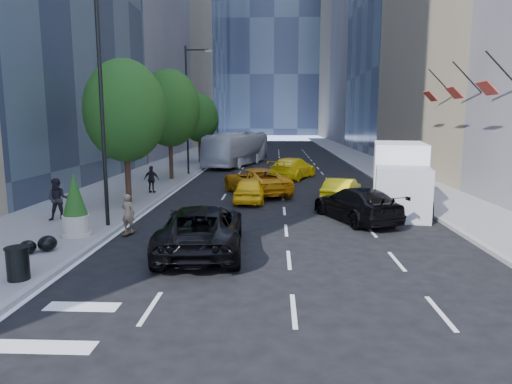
{
  "coord_description": "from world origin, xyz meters",
  "views": [
    {
      "loc": [
        0.53,
        -14.45,
        4.6
      ],
      "look_at": [
        -0.25,
        4.03,
        1.6
      ],
      "focal_mm": 32.0,
      "sensor_mm": 36.0,
      "label": 1
    }
  ],
  "objects_px": {
    "planter_shrub": "(75,206)",
    "city_bus": "(237,149)",
    "black_sedan_lincoln": "(202,229)",
    "trash_can": "(18,264)",
    "black_sedan_mercedes": "(356,204)",
    "box_truck": "(399,176)",
    "skateboarder": "(128,216)"
  },
  "relations": [
    {
      "from": "black_sedan_lincoln",
      "to": "city_bus",
      "type": "height_order",
      "value": "city_bus"
    },
    {
      "from": "skateboarder",
      "to": "box_truck",
      "type": "relative_size",
      "value": 0.21
    },
    {
      "from": "black_sedan_mercedes",
      "to": "box_truck",
      "type": "xyz_separation_m",
      "value": [
        2.65,
        2.9,
        0.93
      ]
    },
    {
      "from": "city_bus",
      "to": "planter_shrub",
      "type": "bearing_deg",
      "value": -82.47
    },
    {
      "from": "city_bus",
      "to": "box_truck",
      "type": "xyz_separation_m",
      "value": [
        10.05,
        -21.49,
        0.06
      ]
    },
    {
      "from": "black_sedan_mercedes",
      "to": "black_sedan_lincoln",
      "type": "bearing_deg",
      "value": 18.58
    },
    {
      "from": "trash_can",
      "to": "planter_shrub",
      "type": "xyz_separation_m",
      "value": [
        -0.47,
        4.83,
        0.7
      ]
    },
    {
      "from": "box_truck",
      "to": "planter_shrub",
      "type": "relative_size",
      "value": 3.04
    },
    {
      "from": "city_bus",
      "to": "planter_shrub",
      "type": "xyz_separation_m",
      "value": [
        -3.87,
        -28.08,
        -0.34
      ]
    },
    {
      "from": "black_sedan_mercedes",
      "to": "trash_can",
      "type": "distance_m",
      "value": 13.75
    },
    {
      "from": "trash_can",
      "to": "planter_shrub",
      "type": "height_order",
      "value": "planter_shrub"
    },
    {
      "from": "black_sedan_lincoln",
      "to": "city_bus",
      "type": "bearing_deg",
      "value": -91.59
    },
    {
      "from": "black_sedan_mercedes",
      "to": "box_truck",
      "type": "relative_size",
      "value": 0.72
    },
    {
      "from": "skateboarder",
      "to": "box_truck",
      "type": "bearing_deg",
      "value": -142.55
    },
    {
      "from": "skateboarder",
      "to": "black_sedan_lincoln",
      "type": "bearing_deg",
      "value": 158.28
    },
    {
      "from": "city_bus",
      "to": "box_truck",
      "type": "bearing_deg",
      "value": -49.55
    },
    {
      "from": "skateboarder",
      "to": "box_truck",
      "type": "height_order",
      "value": "box_truck"
    },
    {
      "from": "planter_shrub",
      "to": "city_bus",
      "type": "bearing_deg",
      "value": 82.14
    },
    {
      "from": "black_sedan_lincoln",
      "to": "trash_can",
      "type": "relative_size",
      "value": 6.63
    },
    {
      "from": "black_sedan_mercedes",
      "to": "city_bus",
      "type": "xyz_separation_m",
      "value": [
        -7.4,
        24.39,
        0.87
      ]
    },
    {
      "from": "skateboarder",
      "to": "black_sedan_lincoln",
      "type": "distance_m",
      "value": 3.94
    },
    {
      "from": "skateboarder",
      "to": "planter_shrub",
      "type": "xyz_separation_m",
      "value": [
        -1.78,
        -0.74,
        0.52
      ]
    },
    {
      "from": "black_sedan_mercedes",
      "to": "trash_can",
      "type": "relative_size",
      "value": 5.91
    },
    {
      "from": "black_sedan_lincoln",
      "to": "box_truck",
      "type": "relative_size",
      "value": 0.81
    },
    {
      "from": "black_sedan_lincoln",
      "to": "trash_can",
      "type": "height_order",
      "value": "black_sedan_lincoln"
    },
    {
      "from": "black_sedan_lincoln",
      "to": "box_truck",
      "type": "bearing_deg",
      "value": -141.75
    },
    {
      "from": "city_bus",
      "to": "black_sedan_mercedes",
      "type": "bearing_deg",
      "value": -57.74
    },
    {
      "from": "trash_can",
      "to": "city_bus",
      "type": "bearing_deg",
      "value": 84.1
    },
    {
      "from": "black_sedan_lincoln",
      "to": "trash_can",
      "type": "bearing_deg",
      "value": 32.52
    },
    {
      "from": "skateboarder",
      "to": "city_bus",
      "type": "distance_m",
      "value": 27.43
    },
    {
      "from": "black_sedan_lincoln",
      "to": "box_truck",
      "type": "distance_m",
      "value": 11.97
    },
    {
      "from": "box_truck",
      "to": "trash_can",
      "type": "xyz_separation_m",
      "value": [
        -13.45,
        -11.41,
        -1.1
      ]
    }
  ]
}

